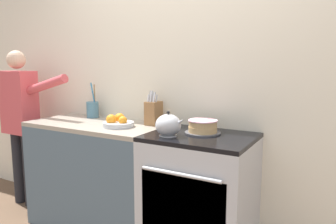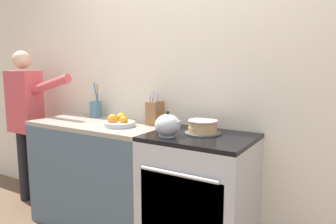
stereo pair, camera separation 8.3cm
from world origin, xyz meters
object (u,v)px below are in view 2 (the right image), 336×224
at_px(stove_range, 199,197).
at_px(tea_kettle, 168,125).
at_px(knife_block, 155,112).
at_px(person_baker, 26,114).
at_px(utensil_crock, 96,109).
at_px(layer_cake, 203,127).
at_px(fruit_bowl, 119,122).

relative_size(stove_range, tea_kettle, 4.17).
relative_size(knife_block, person_baker, 0.18).
bearing_deg(utensil_crock, knife_block, -1.57).
height_order(stove_range, tea_kettle, tea_kettle).
relative_size(layer_cake, tea_kettle, 1.17).
relative_size(stove_range, person_baker, 0.60).
relative_size(stove_range, layer_cake, 3.56).
height_order(tea_kettle, person_baker, person_baker).
bearing_deg(knife_block, tea_kettle, -44.31).
height_order(layer_cake, tea_kettle, tea_kettle).
bearing_deg(fruit_bowl, knife_block, 46.34).
bearing_deg(fruit_bowl, person_baker, 179.11).
bearing_deg(tea_kettle, fruit_bowl, 169.97).
xyz_separation_m(tea_kettle, fruit_bowl, (-0.51, 0.09, -0.04)).
distance_m(stove_range, utensil_crock, 1.30).
relative_size(fruit_bowl, person_baker, 0.16).
relative_size(tea_kettle, knife_block, 0.79).
bearing_deg(person_baker, fruit_bowl, -12.32).
bearing_deg(stove_range, person_baker, -179.31).
distance_m(tea_kettle, knife_block, 0.43).
distance_m(layer_cake, fruit_bowl, 0.70).
bearing_deg(layer_cake, utensil_crock, 173.70).
height_order(fruit_bowl, person_baker, person_baker).
relative_size(layer_cake, fruit_bowl, 1.05).
xyz_separation_m(tea_kettle, person_baker, (-1.73, 0.11, -0.08)).
bearing_deg(utensil_crock, layer_cake, -6.30).
relative_size(knife_block, fruit_bowl, 1.14).
bearing_deg(person_baker, layer_cake, -8.92).
bearing_deg(person_baker, tea_kettle, -15.05).
bearing_deg(stove_range, layer_cake, 97.14).
relative_size(tea_kettle, utensil_crock, 0.68).
height_order(utensil_crock, person_baker, person_baker).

